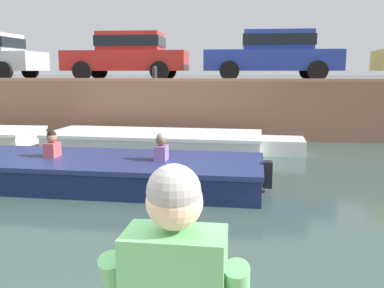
% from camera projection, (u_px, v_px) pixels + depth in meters
% --- Properties ---
extents(ground_plane, '(400.00, 400.00, 0.00)m').
position_uv_depth(ground_plane, '(174.00, 188.00, 7.55)').
color(ground_plane, '#384C47').
extents(far_quay_wall, '(60.00, 6.00, 1.74)m').
position_uv_depth(far_quay_wall, '(210.00, 103.00, 15.54)').
color(far_quay_wall, brown).
rests_on(far_quay_wall, ground).
extents(far_wall_coping, '(60.00, 0.24, 0.08)m').
position_uv_depth(far_wall_coping, '(202.00, 80.00, 12.56)').
color(far_wall_coping, '#9F6C52').
rests_on(far_wall_coping, far_quay_wall).
extents(boat_moored_central_white, '(6.68, 2.25, 0.45)m').
position_uv_depth(boat_moored_central_white, '(165.00, 141.00, 11.20)').
color(boat_moored_central_white, white).
rests_on(boat_moored_central_white, ground).
extents(motorboat_passing, '(7.18, 2.19, 0.98)m').
position_uv_depth(motorboat_passing, '(84.00, 171.00, 7.77)').
color(motorboat_passing, navy).
rests_on(motorboat_passing, ground).
extents(car_left_inner_red, '(4.04, 1.97, 1.54)m').
position_uv_depth(car_left_inner_red, '(128.00, 54.00, 14.18)').
color(car_left_inner_red, '#B2231E').
rests_on(car_left_inner_red, far_quay_wall).
extents(car_centre_blue, '(4.23, 2.00, 1.54)m').
position_uv_depth(car_centre_blue, '(274.00, 53.00, 13.64)').
color(car_centre_blue, '#233893').
rests_on(car_centre_blue, far_quay_wall).
extents(mooring_bollard_mid, '(0.15, 0.15, 0.45)m').
position_uv_depth(mooring_bollard_mid, '(155.00, 73.00, 12.82)').
color(mooring_bollard_mid, '#2D2B28').
rests_on(mooring_bollard_mid, far_quay_wall).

